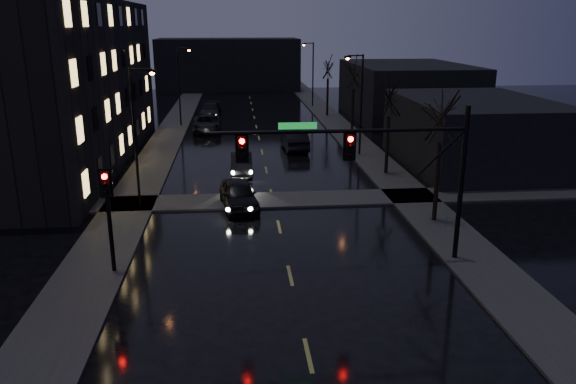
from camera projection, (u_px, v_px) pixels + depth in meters
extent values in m
cube|color=#2D2D2B|center=(163.00, 146.00, 48.80)|extent=(3.00, 140.00, 0.12)
cube|color=#2D2D2B|center=(355.00, 142.00, 50.33)|extent=(3.00, 140.00, 0.12)
cube|color=#2D2D2B|center=(273.00, 200.00, 33.84)|extent=(40.00, 3.00, 0.12)
cube|color=black|center=(40.00, 84.00, 41.60)|extent=(12.00, 30.00, 12.00)
cube|color=black|center=(474.00, 133.00, 41.68)|extent=(10.00, 14.00, 5.00)
cube|color=black|center=(407.00, 91.00, 62.64)|extent=(12.00, 18.00, 6.00)
cube|color=black|center=(229.00, 64.00, 89.15)|extent=(22.00, 10.00, 8.00)
cylinder|color=black|center=(461.00, 185.00, 24.47)|extent=(0.22, 0.22, 7.00)
cylinder|color=black|center=(338.00, 131.00, 23.26)|extent=(11.00, 0.16, 0.16)
cylinder|color=black|center=(442.00, 152.00, 23.95)|extent=(2.05, 0.10, 2.05)
cube|color=#0C591E|center=(298.00, 126.00, 23.03)|extent=(1.60, 0.04, 0.28)
cube|color=black|center=(242.00, 148.00, 23.09)|extent=(0.35, 0.28, 1.05)
sphere|color=#FF0705|center=(242.00, 141.00, 22.84)|extent=(0.22, 0.22, 0.22)
cube|color=black|center=(350.00, 146.00, 23.49)|extent=(0.35, 0.28, 1.05)
sphere|color=#FF0705|center=(351.00, 139.00, 23.24)|extent=(0.22, 0.22, 0.22)
cylinder|color=black|center=(110.00, 225.00, 23.49)|extent=(0.18, 0.18, 4.40)
cube|color=black|center=(106.00, 183.00, 22.97)|extent=(0.35, 0.28, 1.05)
sphere|color=#FF0705|center=(104.00, 177.00, 22.72)|extent=(0.22, 0.22, 0.22)
cylinder|color=black|center=(437.00, 183.00, 29.69)|extent=(0.24, 0.24, 4.40)
cylinder|color=black|center=(387.00, 146.00, 39.26)|extent=(0.24, 0.24, 4.12)
cylinder|color=black|center=(352.00, 115.00, 50.62)|extent=(0.24, 0.24, 4.68)
cylinder|color=black|center=(327.00, 98.00, 64.02)|extent=(0.24, 0.24, 4.29)
cylinder|color=black|center=(135.00, 140.00, 31.52)|extent=(0.16, 0.16, 8.00)
cylinder|color=black|center=(141.00, 69.00, 30.45)|extent=(1.20, 0.10, 0.10)
cube|color=black|center=(152.00, 71.00, 30.54)|extent=(0.50, 0.25, 0.15)
sphere|color=orange|center=(152.00, 73.00, 30.56)|extent=(0.28, 0.28, 0.28)
cylinder|color=black|center=(179.00, 87.00, 57.26)|extent=(0.16, 0.16, 8.00)
cylinder|color=black|center=(183.00, 48.00, 56.19)|extent=(1.20, 0.10, 0.10)
cube|color=black|center=(189.00, 49.00, 56.27)|extent=(0.50, 0.25, 0.15)
sphere|color=orange|center=(189.00, 50.00, 56.30)|extent=(0.28, 0.28, 0.28)
cylinder|color=black|center=(361.00, 106.00, 44.36)|extent=(0.16, 0.16, 8.00)
cylinder|color=black|center=(355.00, 56.00, 43.19)|extent=(1.20, 0.10, 0.10)
cube|color=black|center=(348.00, 57.00, 43.16)|extent=(0.50, 0.25, 0.15)
sphere|color=orange|center=(348.00, 58.00, 43.19)|extent=(0.28, 0.28, 0.28)
cylinder|color=black|center=(313.00, 75.00, 71.05)|extent=(0.16, 0.16, 8.00)
cylinder|color=black|center=(309.00, 43.00, 69.88)|extent=(1.20, 0.10, 0.10)
cube|color=black|center=(304.00, 44.00, 69.85)|extent=(0.50, 0.25, 0.15)
sphere|color=orange|center=(304.00, 45.00, 69.88)|extent=(0.28, 0.28, 0.28)
imported|color=black|center=(239.00, 195.00, 32.35)|extent=(2.53, 4.98, 1.62)
imported|color=black|center=(241.00, 164.00, 39.84)|extent=(1.53, 4.31, 1.42)
imported|color=black|center=(207.00, 124.00, 55.19)|extent=(2.75, 5.87, 1.62)
imported|color=black|center=(210.00, 110.00, 63.73)|extent=(2.48, 5.62, 1.61)
imported|color=black|center=(294.00, 140.00, 47.36)|extent=(2.08, 5.28, 1.71)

